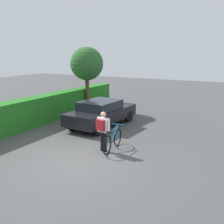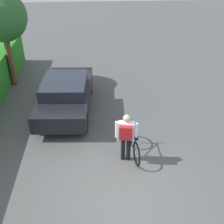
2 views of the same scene
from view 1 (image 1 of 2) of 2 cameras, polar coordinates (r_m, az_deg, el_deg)
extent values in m
plane|color=#4A4A4A|center=(9.47, -7.57, -11.14)|extent=(60.00, 60.00, 0.00)
cube|color=black|center=(13.87, -2.27, -0.50)|extent=(4.42, 2.12, 0.61)
cube|color=#1E232D|center=(13.64, -2.63, 1.55)|extent=(2.18, 1.75, 0.45)
cylinder|color=black|center=(15.58, -1.71, -0.16)|extent=(0.65, 0.22, 0.64)
cylinder|color=black|center=(14.73, 3.66, -0.95)|extent=(0.65, 0.22, 0.64)
cylinder|color=black|center=(13.33, -8.81, -2.56)|extent=(0.65, 0.22, 0.64)
cylinder|color=black|center=(12.33, -2.95, -3.70)|extent=(0.65, 0.22, 0.64)
torus|color=black|center=(10.93, 1.23, -5.58)|extent=(0.75, 0.11, 0.75)
torus|color=black|center=(10.04, -1.06, -7.28)|extent=(0.75, 0.11, 0.75)
cylinder|color=#1972B2|center=(10.57, 0.56, -4.75)|extent=(0.66, 0.09, 0.58)
cylinder|color=#1972B2|center=(10.22, -0.39, -5.65)|extent=(0.25, 0.06, 0.48)
cylinder|color=#1972B2|center=(10.40, 0.28, -3.88)|extent=(0.80, 0.10, 0.11)
cylinder|color=#1972B2|center=(10.21, -0.60, -6.99)|extent=(0.39, 0.07, 0.05)
cylinder|color=#1972B2|center=(10.85, 1.23, -4.23)|extent=(0.04, 0.04, 0.54)
cube|color=black|center=(10.05, -0.64, -4.40)|extent=(0.23, 0.12, 0.06)
cylinder|color=#1972B2|center=(10.77, 1.24, -2.71)|extent=(0.07, 0.50, 0.03)
cylinder|color=black|center=(10.42, -2.19, -6.39)|extent=(0.13, 0.13, 0.80)
cylinder|color=black|center=(10.32, -1.51, -6.59)|extent=(0.13, 0.13, 0.80)
cube|color=silver|center=(10.16, -1.88, -2.87)|extent=(0.29, 0.50, 0.56)
sphere|color=tan|center=(10.06, -1.90, -0.55)|extent=(0.22, 0.22, 0.22)
cylinder|color=silver|center=(10.34, -3.04, -2.52)|extent=(0.09, 0.09, 0.54)
cylinder|color=silver|center=(9.98, -0.68, -3.08)|extent=(0.09, 0.09, 0.54)
cube|color=maroon|center=(10.04, -2.50, -2.89)|extent=(0.23, 0.40, 0.43)
cylinder|color=brown|center=(17.32, -5.42, 4.23)|extent=(0.26, 0.26, 2.49)
sphere|color=#2C622C|center=(17.14, -5.55, 10.47)|extent=(2.13, 2.13, 2.13)
camera|label=2|loc=(6.50, -45.24, 25.25)|focal=43.36mm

